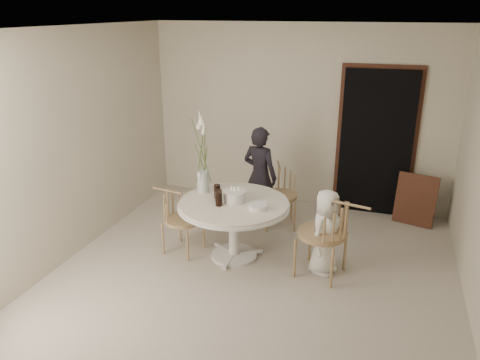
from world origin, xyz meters
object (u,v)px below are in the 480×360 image
(table, at_px, (234,211))
(girl, at_px, (260,176))
(chair_right, at_px, (334,228))
(boy, at_px, (325,232))
(chair_far, at_px, (279,187))
(chair_left, at_px, (175,212))
(birthday_cake, at_px, (234,196))
(flower_vase, at_px, (203,164))

(table, distance_m, girl, 1.05)
(chair_right, relative_size, boy, 0.94)
(chair_far, relative_size, chair_right, 0.87)
(chair_right, height_order, boy, boy)
(chair_far, bearing_deg, table, -122.40)
(boy, bearing_deg, chair_left, 111.37)
(chair_far, distance_m, chair_left, 1.57)
(birthday_cake, bearing_deg, girl, 88.53)
(girl, distance_m, boy, 1.51)
(girl, bearing_deg, chair_right, 150.81)
(boy, distance_m, flower_vase, 1.67)
(birthday_cake, bearing_deg, table, -94.72)
(chair_right, xyz_separation_m, girl, (-1.16, 1.15, 0.08))
(birthday_cake, xyz_separation_m, flower_vase, (-0.46, 0.16, 0.30))
(chair_left, bearing_deg, girl, -25.36)
(chair_right, distance_m, boy, 0.17)
(table, bearing_deg, flower_vase, 159.07)
(flower_vase, bearing_deg, boy, -6.58)
(flower_vase, bearing_deg, table, -20.93)
(girl, height_order, flower_vase, flower_vase)
(table, distance_m, chair_right, 1.19)
(table, bearing_deg, birthday_cake, 85.28)
(chair_left, relative_size, girl, 0.57)
(table, height_order, boy, boy)
(flower_vase, bearing_deg, chair_far, 52.35)
(chair_far, bearing_deg, chair_left, -149.63)
(boy, bearing_deg, flower_vase, 103.65)
(table, relative_size, boy, 1.32)
(chair_left, xyz_separation_m, girl, (0.78, 1.09, 0.18))
(chair_far, distance_m, chair_right, 1.53)
(chair_left, height_order, boy, boy)
(chair_far, distance_m, boy, 1.40)
(girl, relative_size, flower_vase, 1.34)
(chair_far, distance_m, flower_vase, 1.34)
(table, height_order, birthday_cake, birthday_cake)
(table, xyz_separation_m, flower_vase, (-0.46, 0.17, 0.48))
(birthday_cake, height_order, flower_vase, flower_vase)
(chair_far, distance_m, birthday_cake, 1.18)
(girl, relative_size, birthday_cake, 5.15)
(birthday_cake, bearing_deg, chair_far, 75.74)
(chair_far, height_order, birthday_cake, birthday_cake)
(chair_left, bearing_deg, birthday_cake, -75.50)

